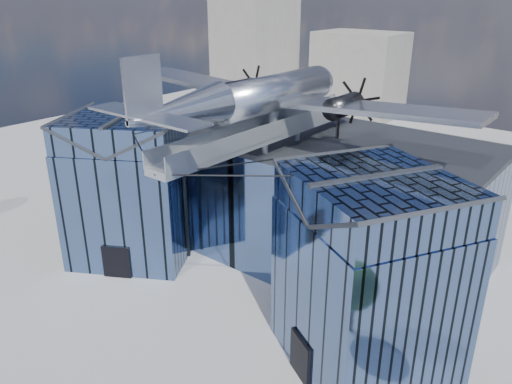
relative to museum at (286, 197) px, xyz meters
The scene contains 4 objects.
ground_plane 8.03m from the museum, 90.00° to the right, with size 120.00×120.00×0.00m, color gray.
museum is the anchor object (origin of this frame).
bg_towers 44.92m from the museum, 88.14° to the left, with size 77.00×24.50×26.00m.
tree_side_w 22.76m from the museum, 168.00° to the right, with size 3.94×3.94×4.68m.
Camera 1 is at (20.70, -23.73, 20.72)m, focal length 35.00 mm.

